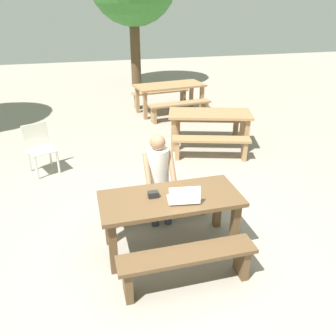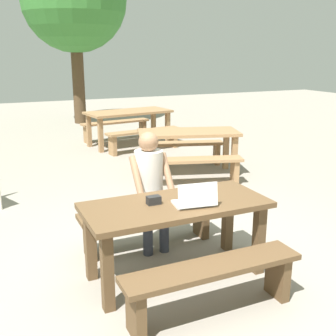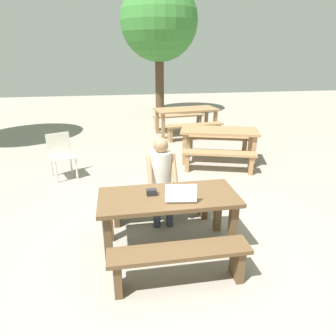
{
  "view_description": "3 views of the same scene",
  "coord_description": "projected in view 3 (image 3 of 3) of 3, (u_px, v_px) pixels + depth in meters",
  "views": [
    {
      "loc": [
        -0.91,
        -3.3,
        2.77
      ],
      "look_at": [
        0.04,
        0.25,
        0.97
      ],
      "focal_mm": 36.69,
      "sensor_mm": 36.0,
      "label": 1
    },
    {
      "loc": [
        -1.51,
        -3.15,
        2.01
      ],
      "look_at": [
        0.04,
        0.25,
        0.97
      ],
      "focal_mm": 44.82,
      "sensor_mm": 36.0,
      "label": 2
    },
    {
      "loc": [
        -0.54,
        -3.14,
        2.29
      ],
      "look_at": [
        0.04,
        0.25,
        0.97
      ],
      "focal_mm": 32.08,
      "sensor_mm": 36.0,
      "label": 3
    }
  ],
  "objects": [
    {
      "name": "ground_plane",
      "position": [
        168.0,
        246.0,
        3.8
      ],
      "size": [
        30.0,
        30.0,
        0.0
      ],
      "primitive_type": "plane",
      "color": "gray"
    },
    {
      "name": "picnic_table_front",
      "position": [
        169.0,
        204.0,
        3.58
      ],
      "size": [
        1.64,
        0.74,
        0.72
      ],
      "color": "brown",
      "rests_on": "ground"
    },
    {
      "name": "bench_near",
      "position": [
        180.0,
        259.0,
        3.07
      ],
      "size": [
        1.47,
        0.3,
        0.43
      ],
      "color": "brown",
      "rests_on": "ground"
    },
    {
      "name": "bench_far",
      "position": [
        161.0,
        200.0,
        4.3
      ],
      "size": [
        1.47,
        0.3,
        0.43
      ],
      "color": "brown",
      "rests_on": "ground"
    },
    {
      "name": "laptop",
      "position": [
        181.0,
        196.0,
        3.41
      ],
      "size": [
        0.38,
        0.29,
        0.22
      ],
      "rotation": [
        0.0,
        0.0,
        3.0
      ],
      "color": "white",
      "rests_on": "picnic_table_front"
    },
    {
      "name": "small_pouch",
      "position": [
        152.0,
        192.0,
        3.54
      ],
      "size": [
        0.12,
        0.08,
        0.07
      ],
      "color": "black",
      "rests_on": "picnic_table_front"
    },
    {
      "name": "person_seated",
      "position": [
        161.0,
        175.0,
        4.12
      ],
      "size": [
        0.4,
        0.4,
        1.24
      ],
      "color": "#333847",
      "rests_on": "ground"
    },
    {
      "name": "plastic_chair",
      "position": [
        61.0,
        154.0,
        5.8
      ],
      "size": [
        0.58,
        0.58,
        0.85
      ],
      "rotation": [
        0.0,
        0.0,
        0.4
      ],
      "color": "silver",
      "rests_on": "ground"
    },
    {
      "name": "picnic_table_mid",
      "position": [
        186.0,
        112.0,
        8.88
      ],
      "size": [
        1.92,
        1.07,
        0.76
      ],
      "rotation": [
        0.0,
        0.0,
        0.13
      ],
      "color": "#9E754C",
      "rests_on": "ground"
    },
    {
      "name": "bench_mid_south",
      "position": [
        195.0,
        128.0,
        8.38
      ],
      "size": [
        1.66,
        0.52,
        0.44
      ],
      "rotation": [
        0.0,
        0.0,
        0.13
      ],
      "color": "#9E754C",
      "rests_on": "ground"
    },
    {
      "name": "bench_mid_north",
      "position": [
        178.0,
        119.0,
        9.6
      ],
      "size": [
        1.66,
        0.52,
        0.44
      ],
      "rotation": [
        0.0,
        0.0,
        0.13
      ],
      "color": "#9E754C",
      "rests_on": "ground"
    },
    {
      "name": "picnic_table_rear",
      "position": [
        219.0,
        135.0,
        6.53
      ],
      "size": [
        1.79,
        1.18,
        0.74
      ],
      "rotation": [
        0.0,
        0.0,
        -0.3
      ],
      "color": "#9E754C",
      "rests_on": "ground"
    },
    {
      "name": "bench_rear_south",
      "position": [
        219.0,
        157.0,
        6.08
      ],
      "size": [
        1.5,
        0.73,
        0.43
      ],
      "rotation": [
        0.0,
        0.0,
        -0.3
      ],
      "color": "#9E754C",
      "rests_on": "ground"
    },
    {
      "name": "bench_rear_north",
      "position": [
        218.0,
        141.0,
        7.2
      ],
      "size": [
        1.5,
        0.73,
        0.43
      ],
      "rotation": [
        0.0,
        0.0,
        -0.3
      ],
      "color": "#9E754C",
      "rests_on": "ground"
    },
    {
      "name": "tree_left",
      "position": [
        159.0,
        22.0,
        11.03
      ],
      "size": [
        2.86,
        2.86,
        4.83
      ],
      "color": "#4C3823",
      "rests_on": "ground"
    }
  ]
}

